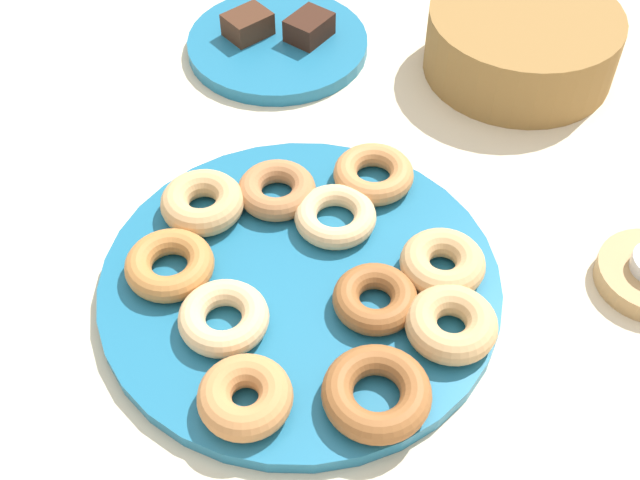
{
  "coord_description": "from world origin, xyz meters",
  "views": [
    {
      "loc": [
        0.34,
        -0.36,
        0.64
      ],
      "look_at": [
        0.0,
        0.03,
        0.05
      ],
      "focal_mm": 45.76,
      "sensor_mm": 36.0,
      "label": 1
    }
  ],
  "objects_px": {
    "cake_plate": "(278,44)",
    "basket": "(521,42)",
    "donut_0": "(245,397)",
    "donut_4": "(377,393)",
    "donut_7": "(277,190)",
    "brownie_near": "(248,24)",
    "donut_2": "(442,263)",
    "donut_9": "(451,324)",
    "donut_6": "(170,265)",
    "donut_plate": "(300,283)",
    "donut_1": "(200,204)",
    "brownie_far": "(309,27)",
    "donut_8": "(375,299)",
    "donut_5": "(335,216)",
    "donut_10": "(224,318)"
  },
  "relations": [
    {
      "from": "cake_plate",
      "to": "basket",
      "type": "xyz_separation_m",
      "value": [
        0.26,
        0.17,
        0.03
      ]
    },
    {
      "from": "donut_0",
      "to": "donut_4",
      "type": "height_order",
      "value": "donut_0"
    },
    {
      "from": "donut_7",
      "to": "brownie_near",
      "type": "bearing_deg",
      "value": 139.82
    },
    {
      "from": "donut_2",
      "to": "donut_9",
      "type": "distance_m",
      "value": 0.07
    },
    {
      "from": "donut_6",
      "to": "brownie_near",
      "type": "height_order",
      "value": "brownie_near"
    },
    {
      "from": "donut_plate",
      "to": "donut_2",
      "type": "relative_size",
      "value": 4.71
    },
    {
      "from": "donut_1",
      "to": "donut_0",
      "type": "bearing_deg",
      "value": -34.39
    },
    {
      "from": "brownie_near",
      "to": "brownie_far",
      "type": "height_order",
      "value": "same"
    },
    {
      "from": "donut_8",
      "to": "donut_5",
      "type": "bearing_deg",
      "value": 149.32
    },
    {
      "from": "donut_9",
      "to": "donut_10",
      "type": "xyz_separation_m",
      "value": [
        -0.16,
        -0.13,
        -0.0
      ]
    },
    {
      "from": "donut_4",
      "to": "brownie_far",
      "type": "bearing_deg",
      "value": 137.3
    },
    {
      "from": "brownie_near",
      "to": "brownie_far",
      "type": "xyz_separation_m",
      "value": [
        0.06,
        0.05,
        0.0
      ]
    },
    {
      "from": "donut_6",
      "to": "donut_8",
      "type": "relative_size",
      "value": 1.08
    },
    {
      "from": "donut_1",
      "to": "donut_5",
      "type": "bearing_deg",
      "value": 34.95
    },
    {
      "from": "donut_5",
      "to": "brownie_far",
      "type": "relative_size",
      "value": 1.51
    },
    {
      "from": "donut_4",
      "to": "donut_8",
      "type": "bearing_deg",
      "value": 128.81
    },
    {
      "from": "donut_6",
      "to": "cake_plate",
      "type": "bearing_deg",
      "value": 117.62
    },
    {
      "from": "donut_0",
      "to": "donut_2",
      "type": "xyz_separation_m",
      "value": [
        0.04,
        0.23,
        -0.0
      ]
    },
    {
      "from": "donut_10",
      "to": "cake_plate",
      "type": "distance_m",
      "value": 0.45
    },
    {
      "from": "brownie_far",
      "to": "donut_7",
      "type": "bearing_deg",
      "value": -55.51
    },
    {
      "from": "donut_5",
      "to": "donut_9",
      "type": "relative_size",
      "value": 0.99
    },
    {
      "from": "donut_plate",
      "to": "donut_8",
      "type": "bearing_deg",
      "value": 14.26
    },
    {
      "from": "donut_0",
      "to": "donut_7",
      "type": "bearing_deg",
      "value": 126.55
    },
    {
      "from": "donut_2",
      "to": "brownie_far",
      "type": "distance_m",
      "value": 0.41
    },
    {
      "from": "donut_10",
      "to": "donut_5",
      "type": "bearing_deg",
      "value": 91.64
    },
    {
      "from": "donut_0",
      "to": "brownie_near",
      "type": "distance_m",
      "value": 0.55
    },
    {
      "from": "cake_plate",
      "to": "brownie_far",
      "type": "xyz_separation_m",
      "value": [
        0.03,
        0.03,
        0.02
      ]
    },
    {
      "from": "donut_5",
      "to": "donut_plate",
      "type": "bearing_deg",
      "value": -75.69
    },
    {
      "from": "donut_2",
      "to": "donut_6",
      "type": "bearing_deg",
      "value": -139.15
    },
    {
      "from": "donut_4",
      "to": "donut_0",
      "type": "bearing_deg",
      "value": -137.09
    },
    {
      "from": "donut_1",
      "to": "brownie_near",
      "type": "xyz_separation_m",
      "value": [
        -0.19,
        0.26,
        0.0
      ]
    },
    {
      "from": "cake_plate",
      "to": "donut_4",
      "type": "bearing_deg",
      "value": -38.32
    },
    {
      "from": "donut_plate",
      "to": "donut_0",
      "type": "bearing_deg",
      "value": -66.59
    },
    {
      "from": "donut_2",
      "to": "donut_7",
      "type": "height_order",
      "value": "donut_2"
    },
    {
      "from": "donut_8",
      "to": "donut_10",
      "type": "relative_size",
      "value": 0.95
    },
    {
      "from": "donut_9",
      "to": "donut_2",
      "type": "bearing_deg",
      "value": 131.24
    },
    {
      "from": "donut_8",
      "to": "donut_10",
      "type": "bearing_deg",
      "value": -130.39
    },
    {
      "from": "donut_8",
      "to": "basket",
      "type": "bearing_deg",
      "value": 103.69
    },
    {
      "from": "donut_9",
      "to": "donut_10",
      "type": "relative_size",
      "value": 1.01
    },
    {
      "from": "donut_4",
      "to": "donut_8",
      "type": "distance_m",
      "value": 0.1
    },
    {
      "from": "donut_2",
      "to": "basket",
      "type": "xyz_separation_m",
      "value": [
        -0.13,
        0.35,
        0.01
      ]
    },
    {
      "from": "donut_plate",
      "to": "donut_5",
      "type": "distance_m",
      "value": 0.08
    },
    {
      "from": "donut_0",
      "to": "donut_9",
      "type": "distance_m",
      "value": 0.2
    },
    {
      "from": "cake_plate",
      "to": "donut_2",
      "type": "bearing_deg",
      "value": -25.27
    },
    {
      "from": "donut_8",
      "to": "donut_10",
      "type": "height_order",
      "value": "same"
    },
    {
      "from": "donut_plate",
      "to": "donut_9",
      "type": "xyz_separation_m",
      "value": [
        0.15,
        0.04,
        0.02
      ]
    },
    {
      "from": "brownie_near",
      "to": "donut_4",
      "type": "bearing_deg",
      "value": -34.69
    },
    {
      "from": "brownie_far",
      "to": "donut_0",
      "type": "bearing_deg",
      "value": -54.56
    },
    {
      "from": "brownie_near",
      "to": "donut_10",
      "type": "bearing_deg",
      "value": -48.73
    },
    {
      "from": "donut_7",
      "to": "donut_10",
      "type": "bearing_deg",
      "value": -63.89
    }
  ]
}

